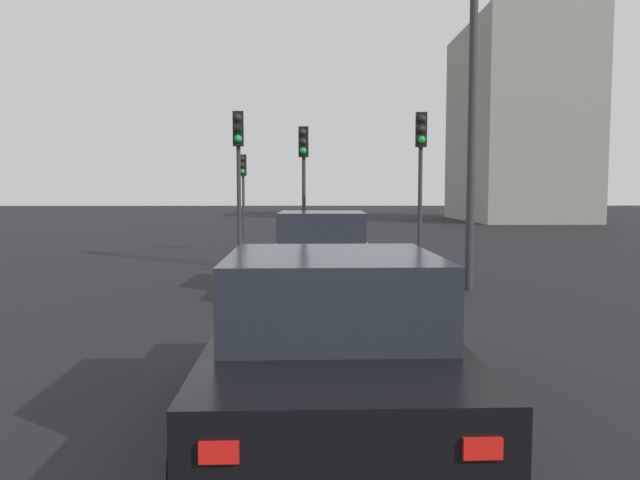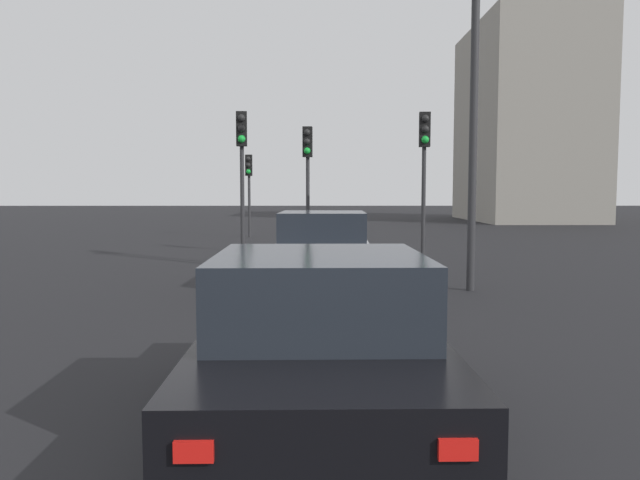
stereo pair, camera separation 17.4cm
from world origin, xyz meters
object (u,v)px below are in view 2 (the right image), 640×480
at_px(traffic_light_near_right, 249,178).
at_px(traffic_light_far_right, 242,155).
at_px(car_black_second, 319,345).
at_px(street_lamp_kerbside, 475,67).
at_px(car_silver_lead, 323,253).
at_px(traffic_light_near_left, 308,163).
at_px(traffic_light_far_left, 424,156).

relative_size(traffic_light_near_right, traffic_light_far_right, 0.87).
bearing_deg(traffic_light_far_right, car_black_second, 5.20).
height_order(car_black_second, street_lamp_kerbside, street_lamp_kerbside).
relative_size(car_silver_lead, traffic_light_near_left, 1.12).
bearing_deg(street_lamp_kerbside, car_silver_lead, 88.28).
height_order(traffic_light_near_left, street_lamp_kerbside, street_lamp_kerbside).
bearing_deg(car_black_second, traffic_light_near_left, 0.45).
xyz_separation_m(traffic_light_near_right, street_lamp_kerbside, (-14.19, -5.96, 1.84)).
xyz_separation_m(traffic_light_near_right, traffic_light_far_right, (-10.08, -0.92, 0.37)).
bearing_deg(traffic_light_far_left, street_lamp_kerbside, 6.33).
distance_m(traffic_light_near_right, street_lamp_kerbside, 15.50).
distance_m(car_silver_lead, traffic_light_near_right, 14.53).
relative_size(traffic_light_near_left, traffic_light_far_right, 0.96).
height_order(car_black_second, traffic_light_far_right, traffic_light_far_right).
xyz_separation_m(traffic_light_near_left, street_lamp_kerbside, (-6.31, -3.34, 1.58)).
distance_m(traffic_light_near_left, traffic_light_near_right, 8.31).
relative_size(car_black_second, traffic_light_far_right, 1.00).
distance_m(car_silver_lead, street_lamp_kerbside, 4.69).
distance_m(car_silver_lead, traffic_light_near_left, 6.57).
relative_size(car_silver_lead, traffic_light_far_right, 1.07).
relative_size(traffic_light_near_right, traffic_light_far_left, 0.88).
bearing_deg(traffic_light_near_right, street_lamp_kerbside, 25.78).
bearing_deg(traffic_light_near_right, traffic_light_near_left, 21.39).
height_order(car_silver_lead, traffic_light_far_left, traffic_light_far_left).
xyz_separation_m(car_silver_lead, car_black_second, (-7.26, 0.11, -0.03)).
xyz_separation_m(car_silver_lead, traffic_light_near_right, (14.10, 3.00, 1.80)).
xyz_separation_m(car_black_second, street_lamp_kerbside, (7.17, -3.07, 3.67)).
height_order(traffic_light_near_left, traffic_light_far_right, traffic_light_far_right).
bearing_deg(traffic_light_far_left, traffic_light_near_right, -147.82).
bearing_deg(traffic_light_far_left, traffic_light_near_left, -123.65).
bearing_deg(car_silver_lead, car_black_second, -179.16).
bearing_deg(car_silver_lead, traffic_light_near_left, 5.26).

